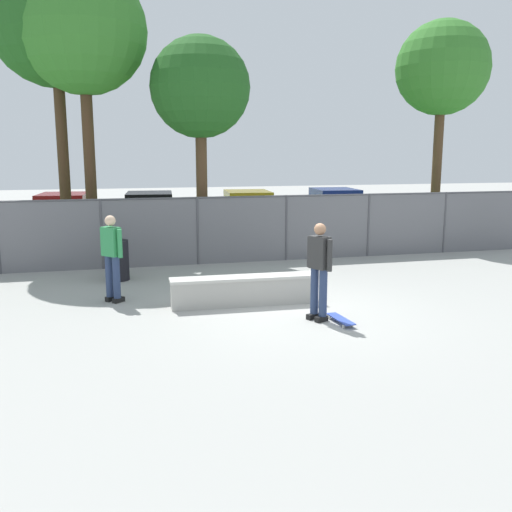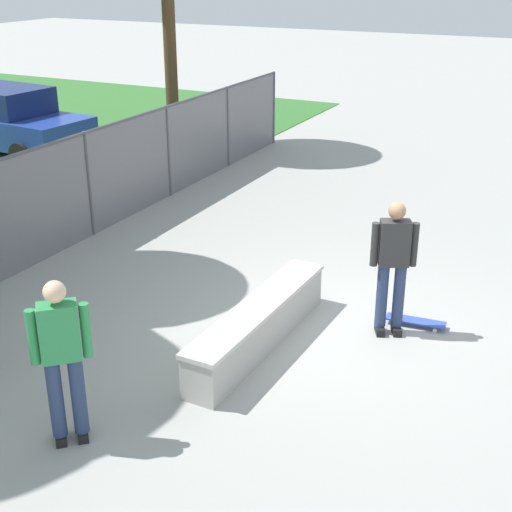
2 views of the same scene
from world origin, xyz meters
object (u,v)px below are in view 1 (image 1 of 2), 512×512
Objects in this scene: skateboarder at (319,267)px; tree_mid at (200,89)px; concrete_ledge at (245,290)px; skateboard at (341,319)px; car_black at (150,215)px; tree_near_left at (55,20)px; car_red at (64,217)px; tree_near_right at (83,31)px; bystander at (112,255)px; car_blue at (335,210)px; tree_far at (442,70)px; car_yellow at (248,213)px; trash_bin at (117,260)px.

skateboarder is 7.74m from tree_mid.
skateboard is at bearing -49.65° from concrete_ledge.
tree_near_left is at bearing -130.90° from car_black.
skateboard is at bearing -76.48° from car_black.
tree_near_left is at bearing -83.63° from car_red.
skateboard is 0.19× the size of car_black.
tree_near_right is at bearing 121.03° from skateboard.
bystander is at bearing 161.41° from concrete_ledge.
car_black is 7.28m from car_blue.
car_black is (-9.60, 3.05, -4.96)m from tree_far.
tree_mid is 8.59m from car_blue.
car_yellow is (2.34, 9.52, 0.54)m from concrete_ledge.
car_black is 6.75m from trash_bin.
car_yellow is 4.40× the size of trash_bin.
car_red is 10.24m from car_blue.
tree_mid reaches higher than bystander.
trash_bin is (-3.92, 4.64, 0.42)m from skateboard.
tree_near_right is (-3.14, 5.91, 6.03)m from concrete_ledge.
car_black is at bearing 81.38° from bystander.
tree_far is 1.71× the size of car_yellow.
car_red is 6.60m from car_yellow.
tree_near_left reaches higher than car_yellow.
bystander is (-2.57, -4.39, -3.81)m from tree_mid.
tree_mid is (-0.04, 5.27, 4.52)m from concrete_ledge.
tree_mid is at bearing -73.94° from car_black.
skateboard is at bearing -32.32° from bystander.
tree_near_left reaches higher than trash_bin.
car_yellow is 2.38× the size of bystander.
tree_near_right is 8.55m from car_yellow.
car_black reaches higher than skateboard.
car_red is at bearing 96.37° from tree_near_left.
trash_bin is at bearing -77.84° from tree_near_right.
tree_far is at bearing -55.34° from car_blue.
car_yellow is 1.00× the size of car_blue.
trash_bin is (0.11, 2.09, -0.52)m from bystander.
tree_near_right is (0.76, -0.67, -0.38)m from tree_near_left.
car_black is 1.00× the size of car_blue.
concrete_ledge is 0.41× the size of tree_far.
skateboarder is 1.03m from skateboard.
skateboard is 10.83m from tree_near_right.
skateboarder is 10.97m from car_yellow.
car_red reaches higher than trash_bin.
car_yellow is at bearing -2.38° from car_red.
concrete_ledge is 9.01m from tree_near_right.
tree_mid is 1.45× the size of car_yellow.
tree_mid is 6.37× the size of trash_bin.
tree_mid is 1.45× the size of car_black.
tree_far is 13.90m from car_red.
tree_near_right is at bearing -146.58° from car_yellow.
tree_mid is at bearing 43.07° from trash_bin.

